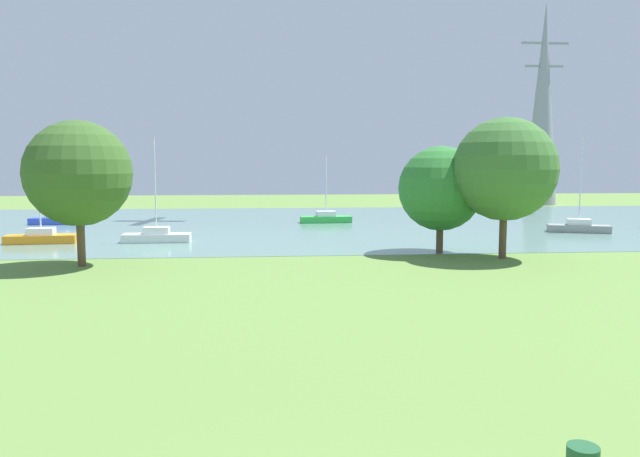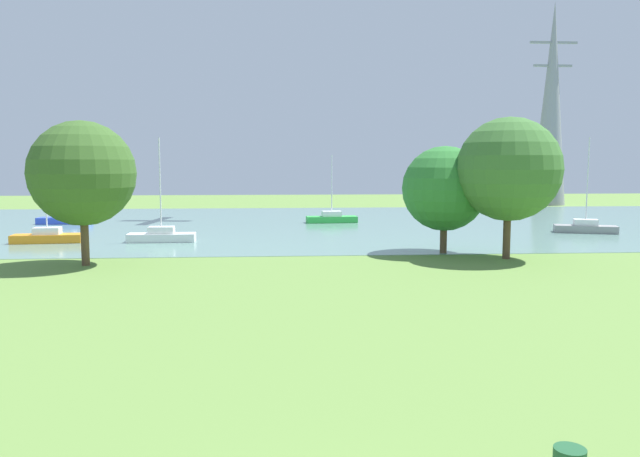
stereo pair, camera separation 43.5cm
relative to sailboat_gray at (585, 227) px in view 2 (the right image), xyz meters
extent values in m
plane|color=olive|center=(-24.17, -18.88, -0.47)|extent=(160.00, 160.00, 0.00)
cube|color=slate|center=(-24.17, 9.12, -0.46)|extent=(140.00, 40.00, 0.02)
cube|color=gray|center=(0.00, 0.00, -0.15)|extent=(5.03, 2.96, 0.60)
cube|color=white|center=(0.00, 0.00, 0.40)|extent=(2.06, 1.62, 0.50)
cylinder|color=silver|center=(0.00, 0.00, 3.71)|extent=(0.10, 0.10, 7.12)
cube|color=orange|center=(-41.50, -3.27, -0.15)|extent=(4.91, 1.90, 0.60)
cube|color=white|center=(-41.50, -3.27, 0.40)|extent=(1.89, 1.25, 0.50)
cylinder|color=silver|center=(-41.50, -3.27, 2.70)|extent=(0.10, 0.10, 5.10)
cube|color=white|center=(-33.46, -3.30, -0.15)|extent=(4.83, 1.59, 0.60)
cube|color=white|center=(-33.46, -3.30, 0.40)|extent=(1.82, 1.13, 0.50)
cylinder|color=silver|center=(-33.46, -3.30, 3.59)|extent=(0.10, 0.10, 6.89)
cube|color=green|center=(-19.89, 9.94, -0.15)|extent=(4.89, 1.83, 0.60)
cube|color=white|center=(-19.89, 9.94, 0.40)|extent=(1.87, 1.22, 0.50)
cylinder|color=silver|center=(-19.89, 9.94, 3.03)|extent=(0.10, 0.10, 5.77)
cube|color=blue|center=(-44.88, 10.56, -0.15)|extent=(4.82, 1.56, 0.60)
cube|color=white|center=(-44.88, 10.56, 0.40)|extent=(1.81, 1.12, 0.50)
cylinder|color=silver|center=(-44.88, 10.56, 2.56)|extent=(0.10, 0.10, 4.83)
cylinder|color=brown|center=(-35.82, -13.36, 1.08)|extent=(0.44, 0.44, 3.11)
sphere|color=#385D26|center=(-35.82, -13.36, 4.66)|extent=(5.80, 5.80, 5.80)
cylinder|color=brown|center=(-14.60, -10.20, 0.65)|extent=(0.44, 0.44, 2.24)
sphere|color=#307933|center=(-14.60, -10.20, 3.63)|extent=(5.33, 5.33, 5.33)
cylinder|color=brown|center=(-11.45, -12.71, 1.12)|extent=(0.44, 0.44, 3.19)
sphere|color=#3D6E31|center=(-11.45, -12.71, 4.86)|extent=(6.13, 6.13, 6.13)
cone|color=gray|center=(11.63, 32.91, 12.96)|extent=(4.40, 4.40, 26.86)
cube|color=gray|center=(11.63, 32.91, 21.02)|extent=(6.40, 0.30, 0.30)
cube|color=gray|center=(11.63, 32.91, 18.02)|extent=(5.20, 0.30, 0.30)
camera|label=1|loc=(-25.60, -48.28, 5.28)|focal=34.65mm
camera|label=2|loc=(-25.17, -48.31, 5.28)|focal=34.65mm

